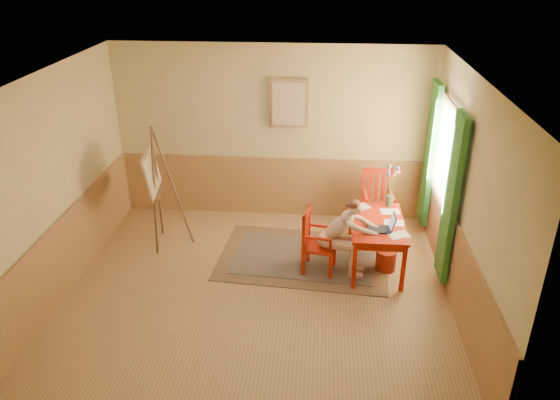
# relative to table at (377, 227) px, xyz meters

# --- Properties ---
(room) EXTENTS (5.04, 4.54, 2.84)m
(room) POSITION_rel_table_xyz_m (-1.57, -0.67, 0.77)
(room) COLOR tan
(room) RESTS_ON ground
(wainscot) EXTENTS (5.00, 4.50, 1.00)m
(wainscot) POSITION_rel_table_xyz_m (-1.57, 0.13, -0.13)
(wainscot) COLOR tan
(wainscot) RESTS_ON room
(window) EXTENTS (0.12, 2.01, 2.20)m
(window) POSITION_rel_table_xyz_m (0.85, 0.43, 0.71)
(window) COLOR white
(window) RESTS_ON room
(wall_portrait) EXTENTS (0.60, 0.05, 0.76)m
(wall_portrait) POSITION_rel_table_xyz_m (-1.32, 1.53, 1.27)
(wall_portrait) COLOR #A68056
(wall_portrait) RESTS_ON room
(rug) EXTENTS (2.52, 1.79, 0.02)m
(rug) POSITION_rel_table_xyz_m (-1.00, 0.16, -0.62)
(rug) COLOR #8C7251
(rug) RESTS_ON room
(table) EXTENTS (0.72, 1.20, 0.72)m
(table) POSITION_rel_table_xyz_m (0.00, 0.00, 0.00)
(table) COLOR #BB1E09
(table) RESTS_ON room
(chair_left) EXTENTS (0.48, 0.46, 0.90)m
(chair_left) POSITION_rel_table_xyz_m (-0.82, -0.15, -0.18)
(chair_left) COLOR #BB1E09
(chair_left) RESTS_ON room
(chair_back) EXTENTS (0.49, 0.51, 1.03)m
(chair_back) POSITION_rel_table_xyz_m (0.09, 0.99, -0.12)
(chair_back) COLOR #BB1E09
(chair_back) RESTS_ON room
(figure) EXTENTS (0.86, 0.44, 1.13)m
(figure) POSITION_rel_table_xyz_m (-0.48, -0.19, -0.01)
(figure) COLOR beige
(figure) RESTS_ON room
(laptop) EXTENTS (0.38, 0.24, 0.22)m
(laptop) POSITION_rel_table_xyz_m (0.05, -0.23, 0.13)
(laptop) COLOR #1E2338
(laptop) RESTS_ON table
(papers) EXTENTS (0.78, 1.07, 0.00)m
(papers) POSITION_rel_table_xyz_m (0.11, 0.09, 0.09)
(papers) COLOR white
(papers) RESTS_ON table
(vase) EXTENTS (0.23, 0.30, 0.60)m
(vase) POSITION_rel_table_xyz_m (0.21, 0.53, 0.36)
(vase) COLOR #3F724C
(vase) RESTS_ON table
(wastebasket) EXTENTS (0.30, 0.30, 0.30)m
(wastebasket) POSITION_rel_table_xyz_m (0.15, -0.05, -0.48)
(wastebasket) COLOR #A2301D
(wastebasket) RESTS_ON room
(easel) EXTENTS (0.66, 0.83, 1.86)m
(easel) POSITION_rel_table_xyz_m (-3.17, 0.41, 0.47)
(easel) COLOR brown
(easel) RESTS_ON room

